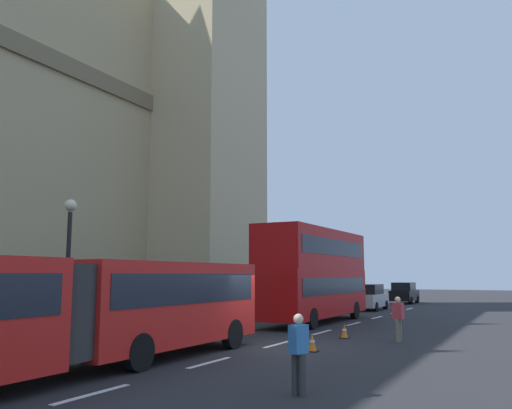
{
  "coord_description": "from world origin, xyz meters",
  "views": [
    {
      "loc": [
        -16.96,
        -8.48,
        2.51
      ],
      "look_at": [
        6.64,
        3.86,
        6.06
      ],
      "focal_mm": 37.18,
      "sensor_mm": 36.0,
      "label": 1
    }
  ],
  "objects": [
    {
      "name": "traffic_cone_west",
      "position": [
        -0.2,
        -1.81,
        0.28
      ],
      "size": [
        0.36,
        0.36,
        0.58
      ],
      "color": "black",
      "rests_on": "ground_plane"
    },
    {
      "name": "articulated_bus",
      "position": [
        -7.75,
        1.99,
        1.75
      ],
      "size": [
        16.72,
        2.54,
        2.9
      ],
      "color": "red",
      "rests_on": "ground_plane"
    },
    {
      "name": "pedestrian_near_cones",
      "position": [
        -6.31,
        -3.94,
        0.91
      ],
      "size": [
        0.46,
        0.36,
        1.69
      ],
      "color": "#333333",
      "rests_on": "ground_plane"
    },
    {
      "name": "double_decker_bus",
      "position": [
        9.88,
        2.0,
        2.71
      ],
      "size": [
        10.48,
        2.54,
        4.9
      ],
      "color": "#B20F0F",
      "rests_on": "ground_plane"
    },
    {
      "name": "sedan_trailing",
      "position": [
        31.64,
        1.96,
        0.91
      ],
      "size": [
        4.4,
        1.86,
        1.85
      ],
      "color": "black",
      "rests_on": "ground_plane"
    },
    {
      "name": "pedestrian_by_kerb",
      "position": [
        3.7,
        -3.78,
        0.91
      ],
      "size": [
        0.35,
        0.45,
        1.69
      ],
      "color": "#726651",
      "rests_on": "ground_plane"
    },
    {
      "name": "street_lamp",
      "position": [
        -3.03,
        6.5,
        3.06
      ],
      "size": [
        0.44,
        0.44,
        5.27
      ],
      "color": "black",
      "rests_on": "ground_plane"
    },
    {
      "name": "lane_centre_marking",
      "position": [
        5.57,
        0.0,
        0.0
      ],
      "size": [
        39.0,
        0.16,
        0.01
      ],
      "color": "silver",
      "rests_on": "ground_plane"
    },
    {
      "name": "sedan_lead",
      "position": [
        21.3,
        2.27,
        0.91
      ],
      "size": [
        4.4,
        1.86,
        1.85
      ],
      "color": "#B7B7BC",
      "rests_on": "ground_plane"
    },
    {
      "name": "ground_plane",
      "position": [
        0.0,
        0.0,
        0.0
      ],
      "size": [
        160.0,
        160.0,
        0.0
      ],
      "primitive_type": "plane",
      "color": "#262628"
    },
    {
      "name": "traffic_cone_middle",
      "position": [
        3.91,
        -1.57,
        0.28
      ],
      "size": [
        0.36,
        0.36,
        0.58
      ],
      "color": "black",
      "rests_on": "ground_plane"
    }
  ]
}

